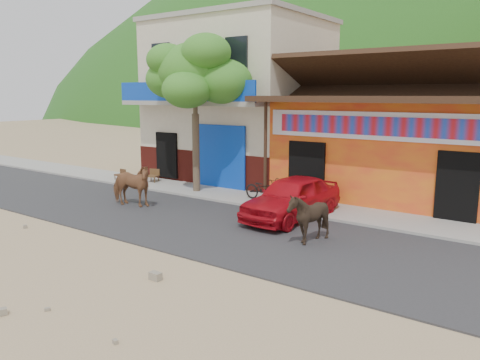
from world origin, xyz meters
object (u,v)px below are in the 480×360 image
Objects in this scene: cow_tan at (131,185)px; red_car at (292,198)px; cow_dark at (308,218)px; cafe_chair_right at (152,170)px; tree at (195,114)px; scooter at (264,189)px; cafe_chair_left at (120,170)px.

red_car is at bearing -82.52° from cow_tan.
cow_tan reaches higher than cow_dark.
cafe_chair_right is (-7.76, 1.59, -0.09)m from red_car.
cafe_chair_right is (-9.31, 3.46, -0.09)m from cow_dark.
tree is at bearing -24.03° from cafe_chair_right.
tree is 3.76× the size of scooter.
cow_dark is (6.86, -0.09, -0.07)m from cow_tan.
cow_dark is 2.42m from red_car.
tree is at bearing -17.74° from cow_tan.
tree is 7.61m from cow_dark.
tree is 5.10m from cafe_chair_left.
tree reaches higher than cafe_chair_right.
cafe_chair_left is (-9.36, 1.15, -0.17)m from red_car.
cow_tan is 1.30× the size of cow_dark.
cafe_chair_left is (-4.04, 2.93, -0.24)m from cow_tan.
cow_dark is 9.93m from cafe_chair_right.
cow_dark reaches higher than red_car.
cow_tan is at bearing -30.92° from cafe_chair_left.
tree reaches higher than cafe_chair_left.
tree reaches higher than cow_dark.
tree reaches higher than cow_tan.
cow_dark is 1.34× the size of cafe_chair_right.
red_car is (4.96, -1.25, -2.41)m from tree.
cow_tan is 5.61m from red_car.
cafe_chair_right is at bearing 91.45° from scooter.
red_car is 2.47× the size of scooter.
cow_tan reaches higher than red_car.
cow_tan is at bearing 136.01° from scooter.
cafe_chair_right is (1.60, 0.45, 0.09)m from cafe_chair_left.
cafe_chair_left is 0.83× the size of cafe_chair_right.
scooter is (3.10, 0.05, -2.58)m from tree.
tree is at bearing -149.91° from cow_dark.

